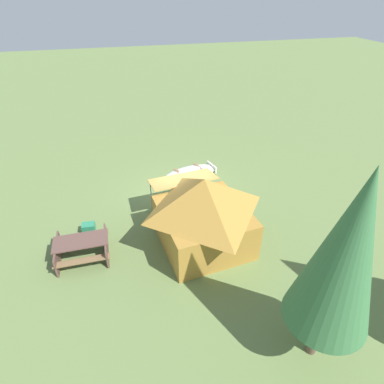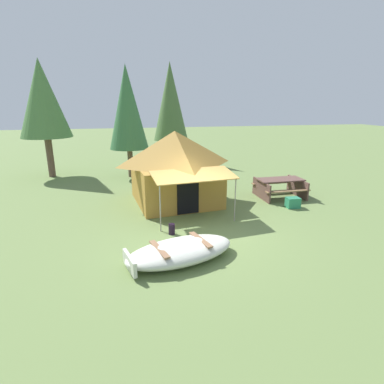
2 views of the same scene
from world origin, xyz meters
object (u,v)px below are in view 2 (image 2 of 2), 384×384
object	(u,v)px
fuel_can	(172,229)
canvas_cabin_tent	(175,166)
picnic_table	(280,186)
pine_tree_back_right	(170,102)
cooler_box	(293,203)
pine_tree_far_center	(127,108)
pine_tree_back_left	(43,99)
beached_rowboat	(180,251)

from	to	relation	value
fuel_can	canvas_cabin_tent	bearing A→B (deg)	78.10
picnic_table	pine_tree_back_right	bearing A→B (deg)	108.13
picnic_table	cooler_box	bearing A→B (deg)	-97.00
canvas_cabin_tent	pine_tree_back_right	world-z (taller)	pine_tree_back_right
fuel_can	pine_tree_far_center	size ratio (longest dim) A/B	0.06
canvas_cabin_tent	pine_tree_back_right	distance (m)	9.05
canvas_cabin_tent	pine_tree_far_center	xyz separation A→B (m)	(-1.53, 4.60, 2.03)
fuel_can	pine_tree_back_left	world-z (taller)	pine_tree_back_left
pine_tree_back_right	picnic_table	bearing A→B (deg)	-71.87
picnic_table	beached_rowboat	bearing A→B (deg)	-139.09
pine_tree_far_center	canvas_cabin_tent	bearing A→B (deg)	-71.62
pine_tree_back_right	beached_rowboat	bearing A→B (deg)	-98.09
picnic_table	pine_tree_back_right	world-z (taller)	pine_tree_back_right
fuel_can	pine_tree_far_center	world-z (taller)	pine_tree_far_center
canvas_cabin_tent	pine_tree_back_left	xyz separation A→B (m)	(-5.48, 5.52, 2.42)
picnic_table	pine_tree_far_center	world-z (taller)	pine_tree_far_center
canvas_cabin_tent	picnic_table	world-z (taller)	canvas_cabin_tent
cooler_box	pine_tree_back_right	bearing A→B (deg)	105.14
beached_rowboat	cooler_box	xyz separation A→B (m)	(4.66, 2.88, -0.05)
beached_rowboat	pine_tree_back_left	distance (m)	11.67
picnic_table	fuel_can	distance (m)	5.47
cooler_box	pine_tree_back_right	size ratio (longest dim) A/B	0.08
picnic_table	pine_tree_back_right	distance (m)	10.00
pine_tree_back_right	pine_tree_far_center	bearing A→B (deg)	-123.85
pine_tree_back_right	canvas_cabin_tent	bearing A→B (deg)	-97.92
fuel_can	pine_tree_back_right	xyz separation A→B (m)	(1.83, 11.64, 3.54)
picnic_table	pine_tree_back_left	size ratio (longest dim) A/B	0.31
fuel_can	pine_tree_far_center	bearing A→B (deg)	96.80
picnic_table	pine_tree_back_left	xyz separation A→B (m)	(-9.63, 5.84, 3.34)
canvas_cabin_tent	pine_tree_back_left	world-z (taller)	pine_tree_back_left
pine_tree_back_left	beached_rowboat	bearing A→B (deg)	-64.34
picnic_table	pine_tree_back_right	size ratio (longest dim) A/B	0.29
pine_tree_back_left	pine_tree_far_center	distance (m)	4.08
cooler_box	fuel_can	world-z (taller)	cooler_box
pine_tree_back_right	pine_tree_back_left	bearing A→B (deg)	-154.74
beached_rowboat	pine_tree_back_left	world-z (taller)	pine_tree_back_left
beached_rowboat	pine_tree_back_right	size ratio (longest dim) A/B	0.49
pine_tree_back_right	pine_tree_far_center	world-z (taller)	pine_tree_back_right
picnic_table	pine_tree_far_center	bearing A→B (deg)	139.10
beached_rowboat	canvas_cabin_tent	world-z (taller)	canvas_cabin_tent
canvas_cabin_tent	pine_tree_back_left	bearing A→B (deg)	134.78
pine_tree_back_right	cooler_box	bearing A→B (deg)	-74.86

